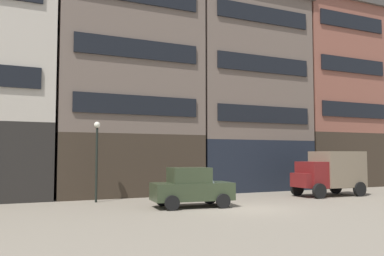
# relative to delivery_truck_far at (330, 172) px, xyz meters

# --- Properties ---
(ground_plane) EXTENTS (120.00, 120.00, 0.00)m
(ground_plane) POSITION_rel_delivery_truck_far_xyz_m (-7.47, -2.76, -1.42)
(ground_plane) COLOR slate
(building_center_left) EXTENTS (9.12, 5.97, 13.84)m
(building_center_left) POSITION_rel_delivery_truck_far_xyz_m (-10.70, 6.36, 5.54)
(building_center_left) COLOR #33281E
(building_center_left) RESTS_ON ground_plane
(building_center_right) EXTENTS (8.85, 5.97, 13.91)m
(building_center_right) POSITION_rel_delivery_truck_far_xyz_m (-2.07, 6.36, 5.58)
(building_center_right) COLOR black
(building_center_right) RESTS_ON ground_plane
(building_far_right) EXTENTS (7.75, 5.97, 14.56)m
(building_far_right) POSITION_rel_delivery_truck_far_xyz_m (5.88, 6.36, 5.90)
(building_far_right) COLOR #33281E
(building_far_right) RESTS_ON ground_plane
(delivery_truck_far) EXTENTS (4.36, 2.14, 2.62)m
(delivery_truck_far) POSITION_rel_delivery_truck_far_xyz_m (0.00, 0.00, 0.00)
(delivery_truck_far) COLOR maroon
(delivery_truck_far) RESTS_ON ground_plane
(sedan_dark) EXTENTS (3.85, 2.17, 1.83)m
(sedan_dark) POSITION_rel_delivery_truck_far_xyz_m (-9.61, -1.29, -0.51)
(sedan_dark) COLOR #2D3823
(sedan_dark) RESTS_ON ground_plane
(streetlamp_curbside) EXTENTS (0.32, 0.32, 4.12)m
(streetlamp_curbside) POSITION_rel_delivery_truck_far_xyz_m (-13.23, 2.49, 1.25)
(streetlamp_curbside) COLOR black
(streetlamp_curbside) RESTS_ON ground_plane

